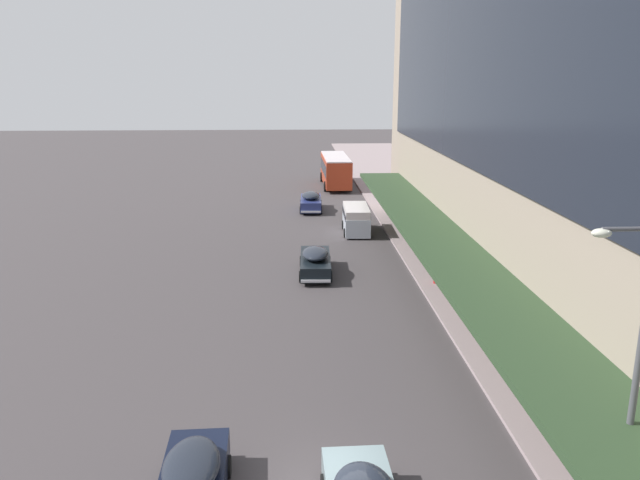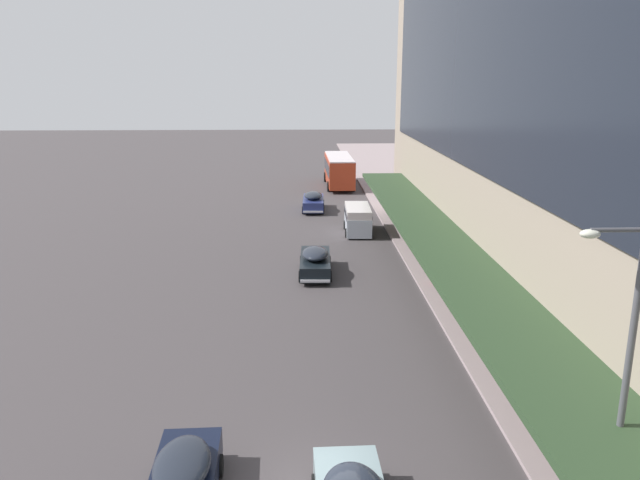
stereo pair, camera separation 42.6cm
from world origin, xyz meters
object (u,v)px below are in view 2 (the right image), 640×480
Objects in this scene: vw_van at (358,218)px; sedan_second_mid at (313,201)px; street_lamp at (621,372)px; fire_hydrant at (435,278)px; sedan_second_near at (315,261)px; pedestrian_at_kerb at (591,476)px; sedan_lead_near at (337,166)px; transit_bus_kerbside_front at (339,169)px.

sedan_second_mid is at bearing 111.14° from vw_van.
street_lamp is 19.92m from fire_hydrant.
sedan_second_near is 1.09× the size of vw_van.
sedan_lead_near is at bearing 92.62° from pedestrian_at_kerb.
sedan_lead_near is 60.08m from pedestrian_at_kerb.
sedan_lead_near is 2.69× the size of pedestrian_at_kerb.
sedan_second_near is at bearing -96.35° from transit_bus_kerbside_front.
sedan_second_near is at bearing -108.97° from vw_van.
sedan_second_near is at bearing -91.06° from sedan_second_mid.
sedan_lead_near is at bearing 81.11° from sedan_second_mid.
vw_van is (3.03, -7.84, 0.30)m from sedan_second_mid.
vw_van reaches higher than sedan_lead_near.
sedan_second_mid reaches higher than sedan_second_near.
street_lamp is at bearing -84.84° from vw_van.
street_lamp is at bearing -87.68° from sedan_lead_near.
sedan_second_near is (-3.73, -39.36, 0.02)m from sedan_lead_near.
pedestrian_at_kerb is 3.71m from street_lamp.
vw_van is at bearing 95.16° from street_lamp.
sedan_second_mid is 20.88m from fire_hydrant.
pedestrian_at_kerb is at bearing -87.38° from sedan_lead_near.
pedestrian_at_kerb is 18.29m from fire_hydrant.
street_lamp is 11.30× the size of fire_hydrant.
fire_hydrant is at bearing 89.34° from street_lamp.
fire_hydrant is (6.43, -2.37, -0.29)m from sedan_second_near.
sedan_second_near is 6.86m from fire_hydrant.
sedan_second_near is 23.04m from street_lamp.
pedestrian_at_kerb is at bearing -80.86° from sedan_second_mid.
sedan_second_near is 7.16× the size of fire_hydrant.
vw_van is 12.53m from fire_hydrant.
sedan_second_near is at bearing 159.77° from fire_hydrant.
sedan_lead_near is at bearing 93.70° from fire_hydrant.
sedan_lead_near is at bearing 92.32° from street_lamp.
sedan_second_near is (-3.28, -29.47, -1.02)m from transit_bus_kerbside_front.
fire_hydrant is (0.23, 19.47, -4.19)m from street_lamp.
vw_van is at bearing 104.23° from fire_hydrant.
transit_bus_kerbside_front is at bearing 90.23° from vw_van.
pedestrian_at_kerb reaches higher than sedan_second_near.
transit_bus_kerbside_front reaches higher than sedan_second_mid.
vw_van is (3.36, 9.76, 0.31)m from sedan_second_near.
vw_van is at bearing -90.73° from sedan_lead_near.
transit_bus_kerbside_front is 12.27m from sedan_second_mid.
fire_hydrant is at bearing -86.30° from sedan_lead_near.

